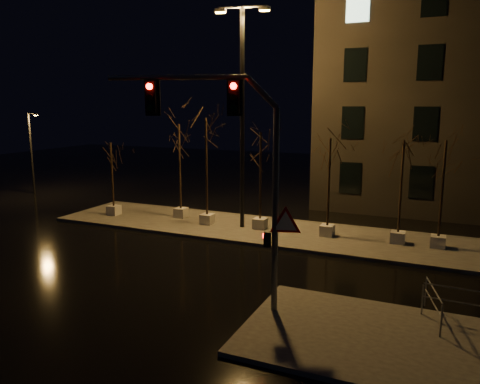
% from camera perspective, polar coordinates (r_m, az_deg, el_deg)
% --- Properties ---
extents(ground, '(90.00, 90.00, 0.00)m').
position_cam_1_polar(ground, '(19.69, -5.41, -8.91)').
color(ground, black).
rests_on(ground, ground).
extents(median, '(22.00, 5.00, 0.15)m').
position_cam_1_polar(median, '(24.84, 1.35, -4.52)').
color(median, '#43403C').
rests_on(median, ground).
extents(sidewalk_corner, '(7.00, 5.00, 0.15)m').
position_cam_1_polar(sidewalk_corner, '(14.33, 15.29, -16.75)').
color(sidewalk_corner, '#43403C').
rests_on(sidewalk_corner, ground).
extents(tree_0, '(1.80, 1.80, 4.36)m').
position_cam_1_polar(tree_0, '(28.08, -15.42, 3.90)').
color(tree_0, beige).
rests_on(tree_0, median).
extents(tree_1, '(1.80, 1.80, 5.49)m').
position_cam_1_polar(tree_1, '(26.55, -7.41, 5.68)').
color(tree_1, beige).
rests_on(tree_1, median).
extents(tree_2, '(1.80, 1.80, 5.88)m').
position_cam_1_polar(tree_2, '(24.86, -4.15, 6.09)').
color(tree_2, beige).
rests_on(tree_2, median).
extents(tree_3, '(1.80, 1.80, 5.17)m').
position_cam_1_polar(tree_3, '(23.92, 2.53, 4.64)').
color(tree_3, beige).
rests_on(tree_3, median).
extents(tree_4, '(1.80, 1.80, 4.97)m').
position_cam_1_polar(tree_4, '(22.96, 10.87, 3.82)').
color(tree_4, beige).
rests_on(tree_4, median).
extents(tree_5, '(1.80, 1.80, 4.96)m').
position_cam_1_polar(tree_5, '(22.59, 19.20, 3.30)').
color(tree_5, beige).
rests_on(tree_5, median).
extents(tree_6, '(1.80, 1.80, 5.00)m').
position_cam_1_polar(tree_6, '(22.53, 23.63, 3.05)').
color(tree_6, beige).
rests_on(tree_6, median).
extents(traffic_signal_mast, '(5.76, 1.74, 7.29)m').
position_cam_1_polar(traffic_signal_mast, '(14.16, -0.38, 3.99)').
color(traffic_signal_mast, '#56585E').
rests_on(traffic_signal_mast, sidewalk_corner).
extents(streetlight_main, '(2.78, 0.82, 11.15)m').
position_cam_1_polar(streetlight_main, '(24.12, 0.27, 10.68)').
color(streetlight_main, black).
rests_on(streetlight_main, median).
extents(streetlight_far, '(1.17, 0.36, 5.96)m').
position_cam_1_polar(streetlight_far, '(37.84, -24.05, 4.74)').
color(streetlight_far, black).
rests_on(streetlight_far, ground).
extents(guard_rail_a, '(2.42, 0.17, 1.05)m').
position_cam_1_polar(guard_rail_a, '(15.78, 25.77, -11.83)').
color(guard_rail_a, '#56585E').
rests_on(guard_rail_a, sidewalk_corner).
extents(guard_rail_b, '(0.55, 2.07, 1.01)m').
position_cam_1_polar(guard_rail_b, '(15.52, 22.49, -12.07)').
color(guard_rail_b, '#56585E').
rests_on(guard_rail_b, sidewalk_corner).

